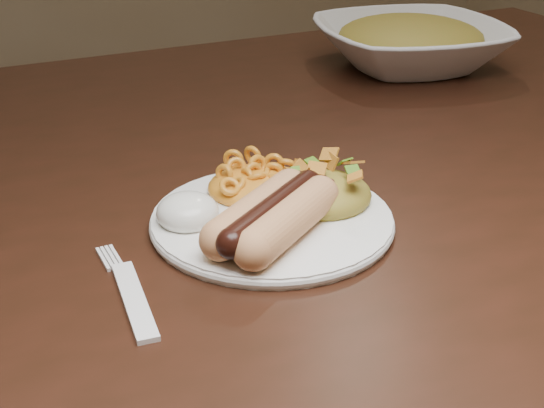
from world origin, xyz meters
name	(u,v)px	position (x,y,z in m)	size (l,w,h in m)	color
table	(198,254)	(0.00, 0.00, 0.66)	(1.60, 0.90, 0.75)	black
plate	(272,221)	(0.02, -0.14, 0.76)	(0.20, 0.20, 0.01)	white
hotdog	(273,215)	(0.00, -0.17, 0.78)	(0.11, 0.12, 0.03)	#EC905C
mac_and_cheese	(256,173)	(0.03, -0.09, 0.78)	(0.09, 0.08, 0.03)	orange
sour_cream	(187,204)	(-0.05, -0.12, 0.78)	(0.05, 0.05, 0.03)	white
taco_salad	(323,186)	(0.07, -0.13, 0.77)	(0.08, 0.08, 0.04)	#AE5524
fork	(134,300)	(-0.12, -0.20, 0.75)	(0.02, 0.14, 0.00)	white
serving_bowl	(410,45)	(0.39, 0.20, 0.78)	(0.25, 0.25, 0.06)	white
bowl_filling	(411,31)	(0.39, 0.20, 0.80)	(0.20, 0.20, 0.05)	#AE5524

